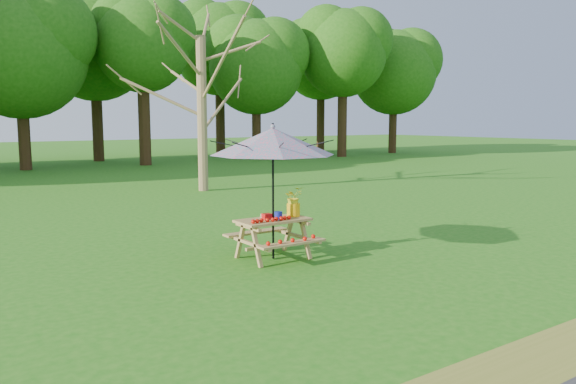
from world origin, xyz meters
TOP-DOWN VIEW (x-y plane):
  - ground at (0.00, 0.00)m, footprint 120.00×120.00m
  - drygrass_strip at (0.00, -2.80)m, footprint 120.00×1.20m
  - picnic_table at (0.01, 2.20)m, footprint 1.20×1.32m
  - patio_umbrella at (0.01, 2.21)m, footprint 2.65×2.65m
  - produce_bins at (-0.02, 2.21)m, footprint 0.30×0.36m
  - tomatoes_row at (-0.14, 2.03)m, footprint 0.77×0.13m
  - flower_bucket at (0.44, 2.24)m, footprint 0.31×0.28m

SIDE VIEW (x-z plane):
  - ground at x=0.00m, z-range 0.00..0.00m
  - drygrass_strip at x=0.00m, z-range 0.00..0.01m
  - picnic_table at x=0.01m, z-range -0.01..0.66m
  - tomatoes_row at x=-0.14m, z-range 0.67..0.74m
  - produce_bins at x=-0.02m, z-range 0.66..0.79m
  - flower_bucket at x=0.44m, z-range 0.69..1.19m
  - patio_umbrella at x=0.01m, z-range 0.82..3.07m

